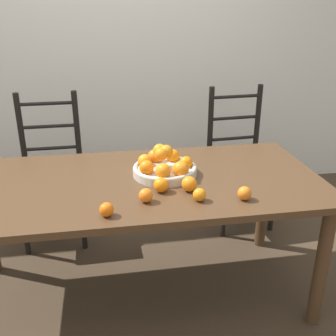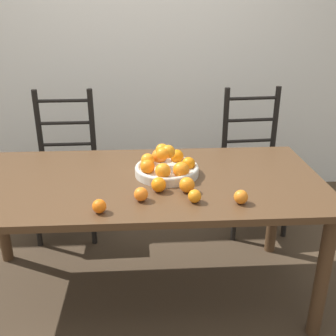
{
  "view_description": "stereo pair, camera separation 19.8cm",
  "coord_description": "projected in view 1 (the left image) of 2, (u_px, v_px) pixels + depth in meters",
  "views": [
    {
      "loc": [
        -0.15,
        -1.86,
        1.56
      ],
      "look_at": [
        0.16,
        -0.05,
        0.81
      ],
      "focal_mm": 42.0,
      "sensor_mm": 36.0,
      "label": 1
    },
    {
      "loc": [
        0.05,
        -1.88,
        1.56
      ],
      "look_at": [
        0.16,
        -0.05,
        0.81
      ],
      "focal_mm": 42.0,
      "sensor_mm": 36.0,
      "label": 2
    }
  ],
  "objects": [
    {
      "name": "orange_loose_1",
      "position": [
        161.0,
        185.0,
        1.89
      ],
      "size": [
        0.07,
        0.07,
        0.07
      ],
      "color": "orange",
      "rests_on": "dining_table"
    },
    {
      "name": "orange_loose_2",
      "position": [
        199.0,
        195.0,
        1.81
      ],
      "size": [
        0.06,
        0.06,
        0.06
      ],
      "color": "orange",
      "rests_on": "dining_table"
    },
    {
      "name": "chair_left",
      "position": [
        52.0,
        175.0,
        2.74
      ],
      "size": [
        0.43,
        0.41,
        1.03
      ],
      "rotation": [
        0.0,
        0.0,
        0.02
      ],
      "color": "black",
      "rests_on": "ground_plane"
    },
    {
      "name": "orange_loose_4",
      "position": [
        189.0,
        184.0,
        1.9
      ],
      "size": [
        0.08,
        0.08,
        0.08
      ],
      "color": "orange",
      "rests_on": "dining_table"
    },
    {
      "name": "orange_loose_0",
      "position": [
        107.0,
        210.0,
        1.67
      ],
      "size": [
        0.06,
        0.06,
        0.06
      ],
      "color": "orange",
      "rests_on": "dining_table"
    },
    {
      "name": "fruit_bowl",
      "position": [
        164.0,
        166.0,
        2.08
      ],
      "size": [
        0.34,
        0.34,
        0.17
      ],
      "color": "beige",
      "rests_on": "dining_table"
    },
    {
      "name": "wall_back",
      "position": [
        117.0,
        41.0,
        3.17
      ],
      "size": [
        8.0,
        0.06,
        2.6
      ],
      "color": "silver",
      "rests_on": "ground_plane"
    },
    {
      "name": "dining_table",
      "position": [
        137.0,
        195.0,
        2.07
      ],
      "size": [
        1.93,
        0.91,
        0.73
      ],
      "color": "#4C331E",
      "rests_on": "ground_plane"
    },
    {
      "name": "orange_loose_5",
      "position": [
        146.0,
        195.0,
        1.8
      ],
      "size": [
        0.07,
        0.07,
        0.07
      ],
      "color": "orange",
      "rests_on": "dining_table"
    },
    {
      "name": "chair_right",
      "position": [
        239.0,
        163.0,
        2.95
      ],
      "size": [
        0.45,
        0.43,
        1.03
      ],
      "rotation": [
        0.0,
        0.0,
        0.07
      ],
      "color": "black",
      "rests_on": "ground_plane"
    },
    {
      "name": "orange_loose_3",
      "position": [
        244.0,
        193.0,
        1.82
      ],
      "size": [
        0.07,
        0.07,
        0.07
      ],
      "color": "orange",
      "rests_on": "dining_table"
    },
    {
      "name": "ground_plane",
      "position": [
        140.0,
        293.0,
        2.31
      ],
      "size": [
        12.0,
        12.0,
        0.0
      ],
      "primitive_type": "plane",
      "color": "#423323"
    }
  ]
}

